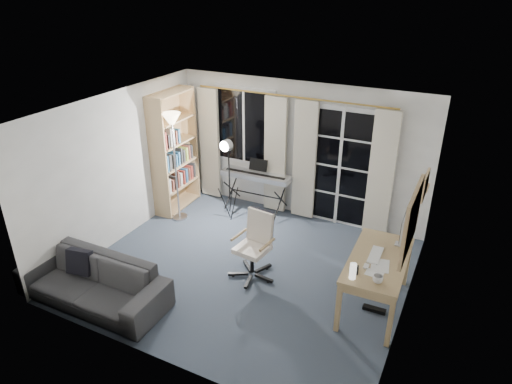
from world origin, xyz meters
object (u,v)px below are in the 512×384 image
mug (378,278)px  sofa (91,276)px  bookshelf (172,155)px  office_chair (257,239)px  keyboard_piano (256,176)px  desk (378,265)px  monitor (405,227)px  studio_light (227,155)px  torchiere_lamp (173,135)px

mug → sofa: 3.63m
bookshelf → office_chair: 2.65m
keyboard_piano → sofa: (-0.78, -3.25, -0.30)m
office_chair → desk: 1.70m
monitor → sofa: size_ratio=0.26×
sofa → mug: bearing=16.4°
studio_light → office_chair: bearing=-35.0°
desk → mug: size_ratio=11.55×
bookshelf → keyboard_piano: size_ratio=1.69×
monitor → mug: 0.98m
studio_light → monitor: 3.21m
torchiere_lamp → keyboard_piano: (1.11, 0.85, -0.85)m
bookshelf → office_chair: size_ratio=2.23×
office_chair → sofa: size_ratio=0.48×
desk → mug: (0.10, -0.50, 0.15)m
torchiere_lamp → desk: bearing=-12.9°
torchiere_lamp → keyboard_piano: bearing=37.3°
torchiere_lamp → mug: 4.08m
torchiere_lamp → office_chair: (1.98, -0.86, -0.98)m
monitor → keyboard_piano: bearing=154.2°
torchiere_lamp → studio_light: torchiere_lamp is taller
torchiere_lamp → sofa: bearing=-82.1°
studio_light → sofa: size_ratio=0.73×
torchiere_lamp → mug: bearing=-19.5°
monitor → torchiere_lamp: bearing=172.5°
desk → keyboard_piano: bearing=145.0°
sofa → desk: bearing=24.3°
studio_light → desk: 3.21m
office_chair → studio_light: bearing=140.2°
keyboard_piano → mug: bearing=-41.0°
desk → mug: bearing=-80.4°
office_chair → torchiere_lamp: bearing=163.6°
sofa → office_chair: bearing=42.5°
studio_light → mug: 3.51m
desk → mug: 0.53m
office_chair → mug: (1.80, -0.48, 0.23)m
torchiere_lamp → monitor: bearing=-5.8°
studio_light → sofa: (-0.44, -2.82, -0.79)m
office_chair → bookshelf: bearing=159.1°
bookshelf → mug: bookshelf is taller
studio_light → mug: bearing=-18.6°
office_chair → monitor: monitor is taller
office_chair → sofa: 2.26m
bookshelf → office_chair: bookshelf is taller
studio_light → monitor: studio_light is taller
monitor → bookshelf: bearing=168.1°
studio_light → sofa: studio_light is taller
monitor → studio_light: bearing=163.5°
torchiere_lamp → sofa: 2.68m
monitor → sofa: (-3.54, -2.01, -0.62)m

